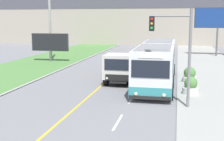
{
  "coord_description": "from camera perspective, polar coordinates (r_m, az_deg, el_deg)",
  "views": [
    {
      "loc": [
        5.41,
        -6.26,
        4.85
      ],
      "look_at": [
        1.1,
        14.32,
        1.4
      ],
      "focal_mm": 50.0,
      "sensor_mm": 36.0,
      "label": 1
    }
  ],
  "objects": [
    {
      "name": "traffic_light_mast",
      "position": [
        17.21,
        11.81,
        4.53
      ],
      "size": [
        2.28,
        0.32,
        5.43
      ],
      "color": "slate",
      "rests_on": "ground_plane"
    },
    {
      "name": "planter_round_second",
      "position": [
        24.78,
        14.0,
        -0.87
      ],
      "size": [
        1.14,
        1.14,
        1.17
      ],
      "color": "silver",
      "rests_on": "sidewalk_right"
    },
    {
      "name": "dump_truck",
      "position": [
        24.02,
        2.15,
        0.54
      ],
      "size": [
        2.56,
        6.3,
        2.31
      ],
      "color": "black",
      "rests_on": "ground_plane"
    },
    {
      "name": "billboard_large",
      "position": [
        43.44,
        18.84,
        8.87
      ],
      "size": [
        6.03,
        0.24,
        6.38
      ],
      "color": "#59595B",
      "rests_on": "ground_plane"
    },
    {
      "name": "billboard_small",
      "position": [
        36.88,
        -11.27,
        5.01
      ],
      "size": [
        4.45,
        0.24,
        3.27
      ],
      "color": "#59595B",
      "rests_on": "ground_plane"
    },
    {
      "name": "utility_pole_far",
      "position": [
        38.04,
        -11.29,
        9.12
      ],
      "size": [
        1.8,
        0.28,
        9.55
      ],
      "color": "#9E9E99",
      "rests_on": "ground_plane"
    },
    {
      "name": "city_bus",
      "position": [
        23.91,
        8.24,
        1.35
      ],
      "size": [
        2.64,
        12.31,
        3.1
      ],
      "color": "silver",
      "rests_on": "ground_plane"
    },
    {
      "name": "planter_round_near",
      "position": [
        20.78,
        14.19,
        -2.83
      ],
      "size": [
        1.06,
        1.06,
        1.15
      ],
      "color": "silver",
      "rests_on": "sidewalk_right"
    }
  ]
}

